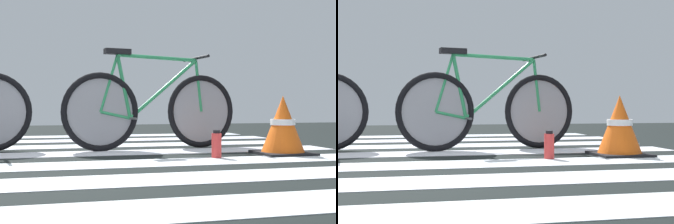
{
  "view_description": "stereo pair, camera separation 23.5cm",
  "coord_description": "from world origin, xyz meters",
  "views": [
    {
      "loc": [
        -0.09,
        -3.03,
        0.44
      ],
      "look_at": [
        1.1,
        1.46,
        0.37
      ],
      "focal_mm": 49.9,
      "sensor_mm": 36.0,
      "label": 1
    },
    {
      "loc": [
        0.15,
        -3.03,
        0.44
      ],
      "look_at": [
        1.1,
        1.46,
        0.37
      ],
      "focal_mm": 49.9,
      "sensor_mm": 36.0,
      "label": 2
    }
  ],
  "objects": [
    {
      "name": "ground",
      "position": [
        0.0,
        0.0,
        0.01
      ],
      "size": [
        18.0,
        14.0,
        0.02
      ],
      "color": "black"
    },
    {
      "name": "crosswalk_markings",
      "position": [
        0.02,
        0.25,
        0.02
      ],
      "size": [
        5.43,
        6.53,
        0.0
      ],
      "color": "silver",
      "rests_on": "ground"
    },
    {
      "name": "water_bottle",
      "position": [
        1.22,
        0.42,
        0.12
      ],
      "size": [
        0.08,
        0.08,
        0.22
      ],
      "color": "red",
      "rests_on": "ground"
    },
    {
      "name": "traffic_cone",
      "position": [
        1.87,
        0.54,
        0.26
      ],
      "size": [
        0.44,
        0.44,
        0.5
      ],
      "color": "black",
      "rests_on": "ground"
    },
    {
      "name": "bicycle_1_of_2",
      "position": [
        0.89,
        1.25,
        0.41
      ],
      "size": [
        1.72,
        0.53,
        0.93
      ],
      "rotation": [
        0.0,
        0.0,
        0.15
      ],
      "color": "black",
      "rests_on": "ground"
    }
  ]
}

